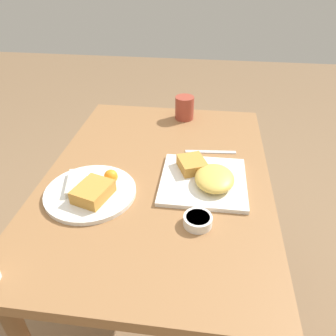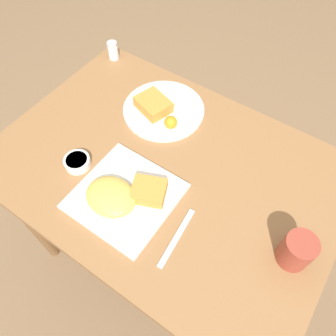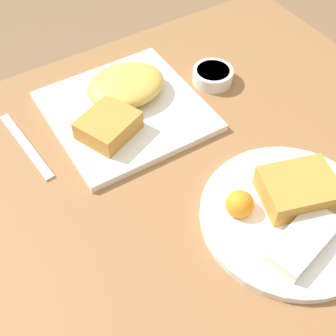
{
  "view_description": "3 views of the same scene",
  "coord_description": "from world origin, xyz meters",
  "px_view_note": "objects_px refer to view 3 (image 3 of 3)",
  "views": [
    {
      "loc": [
        -0.88,
        -0.15,
        1.41
      ],
      "look_at": [
        -0.0,
        -0.04,
        0.8
      ],
      "focal_mm": 35.0,
      "sensor_mm": 36.0,
      "label": 1
    },
    {
      "loc": [
        0.33,
        -0.46,
        1.6
      ],
      "look_at": [
        0.02,
        -0.02,
        0.8
      ],
      "focal_mm": 35.0,
      "sensor_mm": 36.0,
      "label": 2
    },
    {
      "loc": [
        0.24,
        0.43,
        1.38
      ],
      "look_at": [
        -0.02,
        0.02,
        0.8
      ],
      "focal_mm": 50.0,
      "sensor_mm": 36.0,
      "label": 3
    }
  ],
  "objects_px": {
    "plate_oval_far": "(290,211)",
    "sauce_ramekin": "(213,75)",
    "butter_knife": "(26,146)",
    "plate_square_near": "(124,103)"
  },
  "relations": [
    {
      "from": "plate_oval_far",
      "to": "sauce_ramekin",
      "type": "height_order",
      "value": "plate_oval_far"
    },
    {
      "from": "plate_square_near",
      "to": "sauce_ramekin",
      "type": "relative_size",
      "value": 3.41
    },
    {
      "from": "plate_square_near",
      "to": "sauce_ramekin",
      "type": "height_order",
      "value": "plate_square_near"
    },
    {
      "from": "plate_oval_far",
      "to": "butter_knife",
      "type": "distance_m",
      "value": 0.46
    },
    {
      "from": "butter_knife",
      "to": "sauce_ramekin",
      "type": "bearing_deg",
      "value": 80.93
    },
    {
      "from": "sauce_ramekin",
      "to": "butter_knife",
      "type": "distance_m",
      "value": 0.38
    },
    {
      "from": "plate_oval_far",
      "to": "plate_square_near",
      "type": "bearing_deg",
      "value": -73.17
    },
    {
      "from": "plate_oval_far",
      "to": "sauce_ramekin",
      "type": "bearing_deg",
      "value": -104.79
    },
    {
      "from": "sauce_ramekin",
      "to": "plate_square_near",
      "type": "bearing_deg",
      "value": -4.52
    },
    {
      "from": "plate_square_near",
      "to": "sauce_ramekin",
      "type": "bearing_deg",
      "value": 175.48
    }
  ]
}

